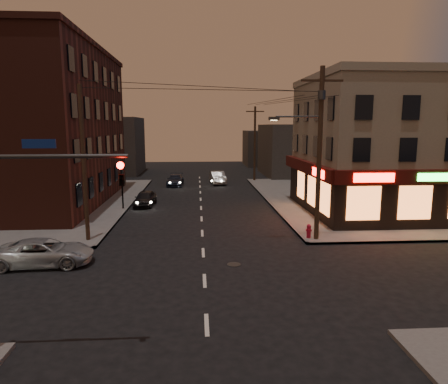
{
  "coord_description": "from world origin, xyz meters",
  "views": [
    {
      "loc": [
        -0.26,
        -16.93,
        6.84
      ],
      "look_at": [
        1.2,
        4.88,
        3.2
      ],
      "focal_mm": 32.0,
      "sensor_mm": 36.0,
      "label": 1
    }
  ],
  "objects": [
    {
      "name": "ground",
      "position": [
        0.0,
        0.0,
        0.0
      ],
      "size": [
        120.0,
        120.0,
        0.0
      ],
      "primitive_type": "plane",
      "color": "black",
      "rests_on": "ground"
    },
    {
      "name": "sidewalk_ne",
      "position": [
        18.0,
        19.0,
        0.07
      ],
      "size": [
        24.0,
        28.0,
        0.15
      ],
      "primitive_type": "cube",
      "color": "#514F4C",
      "rests_on": "ground"
    },
    {
      "name": "pizza_building",
      "position": [
        15.93,
        13.43,
        5.35
      ],
      "size": [
        15.85,
        12.85,
        10.5
      ],
      "color": "gray",
      "rests_on": "sidewalk_ne"
    },
    {
      "name": "brick_apartment",
      "position": [
        -14.5,
        19.0,
        6.65
      ],
      "size": [
        12.0,
        20.0,
        13.0
      ],
      "primitive_type": "cube",
      "color": "#481F17",
      "rests_on": "sidewalk_nw"
    },
    {
      "name": "bg_building_ne_a",
      "position": [
        14.0,
        38.0,
        3.5
      ],
      "size": [
        10.0,
        12.0,
        7.0
      ],
      "primitive_type": "cube",
      "color": "#3F3D3A",
      "rests_on": "ground"
    },
    {
      "name": "bg_building_nw",
      "position": [
        -13.0,
        42.0,
        4.0
      ],
      "size": [
        9.0,
        10.0,
        8.0
      ],
      "primitive_type": "cube",
      "color": "#3F3D3A",
      "rests_on": "ground"
    },
    {
      "name": "bg_building_ne_b",
      "position": [
        12.0,
        52.0,
        3.0
      ],
      "size": [
        8.0,
        8.0,
        6.0
      ],
      "primitive_type": "cube",
      "color": "#3F3D3A",
      "rests_on": "ground"
    },
    {
      "name": "utility_pole_main",
      "position": [
        6.68,
        5.8,
        5.76
      ],
      "size": [
        4.2,
        0.44,
        10.0
      ],
      "color": "#382619",
      "rests_on": "sidewalk_ne"
    },
    {
      "name": "utility_pole_far",
      "position": [
        6.8,
        32.0,
        4.65
      ],
      "size": [
        0.26,
        0.26,
        9.0
      ],
      "primitive_type": "cylinder",
      "color": "#382619",
      "rests_on": "sidewalk_ne"
    },
    {
      "name": "utility_pole_west",
      "position": [
        -6.8,
        6.5,
        4.65
      ],
      "size": [
        0.24,
        0.24,
        9.0
      ],
      "primitive_type": "cylinder",
      "color": "#382619",
      "rests_on": "sidewalk_nw"
    },
    {
      "name": "traffic_signal",
      "position": [
        -5.57,
        -5.6,
        4.16
      ],
      "size": [
        4.49,
        0.32,
        6.47
      ],
      "color": "#333538",
      "rests_on": "ground"
    },
    {
      "name": "suv_cross",
      "position": [
        -7.9,
        2.57,
        0.66
      ],
      "size": [
        4.85,
        2.45,
        1.32
      ],
      "primitive_type": "imported",
      "rotation": [
        0.0,
        0.0,
        1.63
      ],
      "color": "#9A9FA3",
      "rests_on": "ground"
    },
    {
      "name": "sedan_near",
      "position": [
        -4.8,
        17.27,
        0.66
      ],
      "size": [
        1.85,
        3.97,
        1.31
      ],
      "primitive_type": "imported",
      "rotation": [
        0.0,
        0.0,
        -0.08
      ],
      "color": "black",
      "rests_on": "ground"
    },
    {
      "name": "sedan_mid",
      "position": [
        2.13,
        30.14,
        0.74
      ],
      "size": [
        2.02,
        4.61,
        1.47
      ],
      "primitive_type": "imported",
      "rotation": [
        0.0,
        0.0,
        0.11
      ],
      "color": "slate",
      "rests_on": "ground"
    },
    {
      "name": "sedan_far",
      "position": [
        -2.84,
        29.01,
        0.64
      ],
      "size": [
        1.95,
        4.45,
        1.27
      ],
      "primitive_type": "imported",
      "rotation": [
        0.0,
        0.0,
        -0.04
      ],
      "color": "black",
      "rests_on": "ground"
    },
    {
      "name": "fire_hydrant",
      "position": [
        6.4,
        6.0,
        0.61
      ],
      "size": [
        0.38,
        0.38,
        0.85
      ],
      "rotation": [
        0.0,
        0.0,
        -0.3
      ],
      "color": "maroon",
      "rests_on": "sidewalk_ne"
    }
  ]
}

